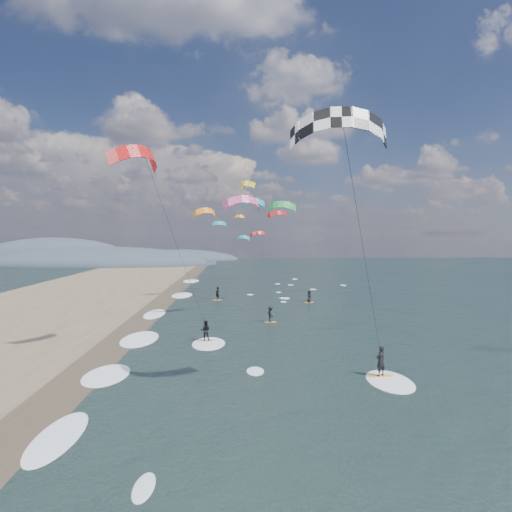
{
  "coord_description": "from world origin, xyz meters",
  "views": [
    {
      "loc": [
        -2.44,
        -20.19,
        8.7
      ],
      "look_at": [
        -1.0,
        12.0,
        7.0
      ],
      "focal_mm": 30.0,
      "sensor_mm": 36.0,
      "label": 1
    }
  ],
  "objects": [
    {
      "name": "coastal_hills",
      "position": [
        -44.84,
        107.86,
        0.0
      ],
      "size": [
        80.0,
        41.0,
        15.0
      ],
      "color": "#3D4756",
      "rests_on": "ground"
    },
    {
      "name": "wet_sand_strip",
      "position": [
        -12.0,
        10.0,
        0.0
      ],
      "size": [
        3.0,
        240.0,
        0.0
      ],
      "primitive_type": "cube",
      "color": "#382D23",
      "rests_on": "ground"
    },
    {
      "name": "kitesurfer_near_b",
      "position": [
        -7.33,
        9.83,
        9.68
      ],
      "size": [
        6.85,
        9.22,
        14.95
      ],
      "color": "#F7A22B",
      "rests_on": "ground"
    },
    {
      "name": "shoreline_surf",
      "position": [
        -10.8,
        14.75,
        0.0
      ],
      "size": [
        2.4,
        79.4,
        0.11
      ],
      "color": "white",
      "rests_on": "ground"
    },
    {
      "name": "far_kitesurfers",
      "position": [
        1.17,
        27.8,
        0.8
      ],
      "size": [
        12.74,
        15.2,
        1.72
      ],
      "color": "#F7A22B",
      "rests_on": "ground"
    },
    {
      "name": "bg_kite_field",
      "position": [
        -0.36,
        52.98,
        11.82
      ],
      "size": [
        14.99,
        71.76,
        9.87
      ],
      "color": "red",
      "rests_on": "ground"
    },
    {
      "name": "ground",
      "position": [
        0.0,
        0.0,
        0.0
      ],
      "size": [
        260.0,
        260.0,
        0.0
      ],
      "primitive_type": "plane",
      "color": "black",
      "rests_on": "ground"
    },
    {
      "name": "kitesurfer_near_a",
      "position": [
        3.02,
        -0.03,
        11.38
      ],
      "size": [
        7.93,
        8.57,
        14.91
      ],
      "color": "#F7A22B",
      "rests_on": "ground"
    }
  ]
}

